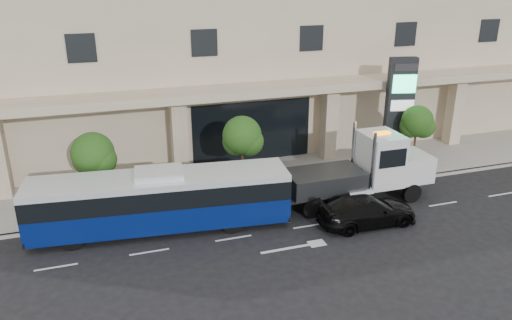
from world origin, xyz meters
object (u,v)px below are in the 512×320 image
(black_sedan, at_px, (367,211))
(city_bus, at_px, (161,200))
(signage_pylon, at_px, (399,111))
(tow_truck, at_px, (365,171))

(black_sedan, bearing_deg, city_bus, 75.06)
(black_sedan, height_order, signage_pylon, signage_pylon)
(city_bus, bearing_deg, signage_pylon, 20.97)
(city_bus, height_order, signage_pylon, signage_pylon)
(tow_truck, height_order, black_sedan, tow_truck)
(city_bus, bearing_deg, tow_truck, 5.32)
(city_bus, relative_size, tow_truck, 1.35)
(black_sedan, bearing_deg, signage_pylon, -40.65)
(tow_truck, bearing_deg, city_bus, 179.55)
(black_sedan, bearing_deg, tow_truck, -26.04)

